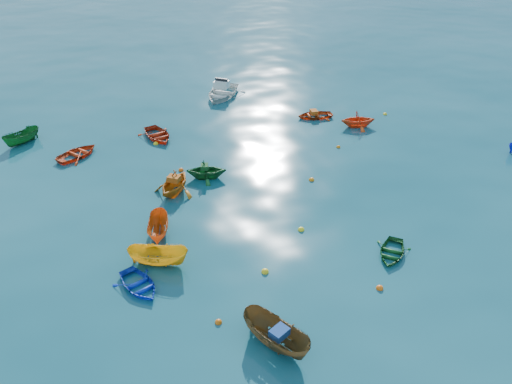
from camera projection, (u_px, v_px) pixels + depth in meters
name	position (u px, v px, depth m)	size (l,w,h in m)	color
ground	(289.00, 246.00, 25.94)	(160.00, 160.00, 0.00)	#0A404D
dinghy_blue_sw	(139.00, 287.00, 23.25)	(1.90, 2.65, 0.55)	#0F34C5
sampan_brown_mid	(276.00, 345.00, 20.33)	(1.29, 3.41, 1.32)	brown
dinghy_orange_w	(175.00, 192.00, 30.44)	(2.54, 2.95, 1.55)	#C56612
sampan_yellow_mid	(159.00, 264.00, 24.67)	(1.15, 3.06, 1.18)	gold
dinghy_green_e	(391.00, 254.00, 25.33)	(1.79, 2.51, 0.52)	#114B1B
dinghy_red_nw	(78.00, 156.00, 34.53)	(2.18, 3.05, 0.63)	red
sampan_orange_n	(159.00, 235.00, 26.74)	(1.08, 2.87, 1.11)	#D35613
dinghy_green_n	(207.00, 178.00, 31.97)	(2.17, 2.52, 1.32)	#135523
dinghy_red_ne	(315.00, 117.00, 40.31)	(2.04, 2.85, 0.59)	#BD3A0F
dinghy_red_far	(158.00, 138.00, 37.04)	(2.36, 3.29, 0.68)	#AB270E
dinghy_orange_far	(357.00, 127.00, 38.76)	(2.27, 2.64, 1.39)	#E34415
sampan_green_far	(24.00, 143.00, 36.25)	(1.09, 2.88, 1.12)	#135220
motorboat_white	(222.00, 97.00, 44.29)	(3.38, 4.72, 1.58)	white
tarp_blue_a	(279.00, 333.00, 19.80)	(0.72, 0.55, 0.35)	navy
tarp_orange_a	(174.00, 179.00, 29.99)	(0.72, 0.55, 0.35)	#B45012
tarp_green_b	(204.00, 167.00, 31.54)	(0.61, 0.46, 0.29)	#11461A
tarp_orange_b	(314.00, 112.00, 40.05)	(0.70, 0.53, 0.34)	#B95013
buoy_or_a	(219.00, 323.00, 21.38)	(0.32, 0.32, 0.32)	#D4580B
buoy_ye_a	(265.00, 272.00, 24.17)	(0.37, 0.37, 0.37)	yellow
buoy_or_b	(380.00, 289.00, 23.19)	(0.34, 0.34, 0.34)	#F75D0D
buoy_or_c	(181.00, 171.00, 32.79)	(0.35, 0.35, 0.35)	#E2520C
buoy_ye_c	(301.00, 230.00, 27.13)	(0.35, 0.35, 0.35)	yellow
buoy_or_d	(311.00, 180.00, 31.72)	(0.35, 0.35, 0.35)	orange
buoy_ye_d	(156.00, 144.00, 36.15)	(0.37, 0.37, 0.37)	yellow
buoy_or_e	(338.00, 147.00, 35.69)	(0.30, 0.30, 0.30)	orange
buoy_ye_e	(385.00, 114.00, 40.83)	(0.32, 0.32, 0.32)	yellow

